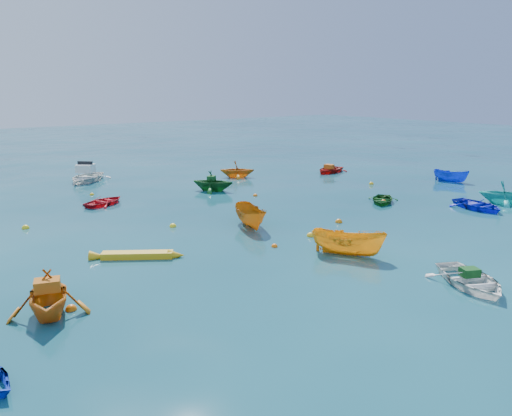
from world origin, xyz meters
TOP-DOWN VIEW (x-y plane):
  - ground at (0.00, 0.00)m, footprint 160.00×160.00m
  - dinghy_white_near at (-0.07, -7.86)m, footprint 3.56×3.99m
  - dinghy_blue_se at (11.26, -1.71)m, footprint 2.95×3.63m
  - dinghy_orange_w at (-12.76, -1.12)m, footprint 3.28×3.54m
  - sampan_yellow_mid at (-1.01, -2.82)m, footprint 2.68×3.34m
  - dinghy_green_e at (8.13, 2.77)m, footprint 3.26×3.06m
  - dinghy_cyan_se at (13.87, -1.91)m, footprint 3.53×3.69m
  - dinghy_red_nw at (-5.79, 12.66)m, footprint 3.26×2.87m
  - sampan_orange_n at (-1.64, 3.27)m, footprint 2.19×3.42m
  - dinghy_green_n at (1.70, 12.18)m, footprint 3.67×3.74m
  - dinghy_red_ne at (13.68, 12.81)m, footprint 3.58×2.93m
  - sampan_blue_far at (18.04, 4.30)m, footprint 1.60×2.82m
  - dinghy_orange_far at (6.13, 15.58)m, footprint 3.53×3.46m
  - kayak_yellow at (-8.34, 2.19)m, footprint 3.31×2.47m
  - motorboat_white at (-4.06, 21.07)m, footprint 4.90×4.98m
  - tarp_green_a at (-0.03, -7.77)m, footprint 0.76×0.69m
  - tarp_orange_a at (-12.74, -1.07)m, footprint 0.90×0.78m
  - tarp_green_b at (1.64, 12.26)m, footprint 0.76×0.73m
  - tarp_orange_b at (13.58, 12.79)m, footprint 0.73×0.86m
  - buoy_or_a at (-12.14, -1.22)m, footprint 0.36×0.36m
  - buoy_ye_a at (-0.39, 0.14)m, footprint 0.37×0.37m
  - buoy_or_b at (2.53, 1.08)m, footprint 0.38×0.38m
  - buoy_ye_b at (-10.98, 9.83)m, footprint 0.38×0.38m
  - buoy_or_c at (-2.81, -0.09)m, footprint 0.29×0.29m
  - buoy_ye_c at (-4.87, 5.62)m, footprint 0.36×0.36m
  - buoy_or_d at (8.26, 2.75)m, footprint 0.37×0.37m
  - buoy_ye_d at (-5.48, 15.85)m, footprint 0.29×0.29m
  - buoy_or_e at (2.99, 9.03)m, footprint 0.31×0.31m
  - buoy_ye_e at (12.34, 7.17)m, footprint 0.35×0.35m

SIDE VIEW (x-z plane):
  - ground at x=0.00m, z-range 0.00..0.00m
  - dinghy_white_near at x=-0.07m, z-range -0.34..0.34m
  - dinghy_blue_se at x=11.26m, z-range -0.33..0.33m
  - dinghy_orange_w at x=-12.76m, z-range -0.77..0.77m
  - sampan_yellow_mid at x=-1.01m, z-range -0.62..0.62m
  - dinghy_green_e at x=8.13m, z-range -0.27..0.27m
  - dinghy_cyan_se at x=13.87m, z-range -0.75..0.75m
  - dinghy_red_nw at x=-5.79m, z-range -0.28..0.28m
  - sampan_orange_n at x=-1.64m, z-range -0.62..0.62m
  - dinghy_green_n at x=1.70m, z-range -0.75..0.75m
  - dinghy_red_ne at x=13.68m, z-range -0.32..0.32m
  - sampan_blue_far at x=18.04m, z-range -0.51..0.51m
  - dinghy_orange_far at x=6.13m, z-range -0.70..0.70m
  - kayak_yellow at x=-8.34m, z-range -0.18..0.18m
  - motorboat_white at x=-4.06m, z-range -0.72..0.72m
  - buoy_or_a at x=-12.14m, z-range -0.18..0.18m
  - buoy_ye_a at x=-0.39m, z-range -0.19..0.19m
  - buoy_or_b at x=2.53m, z-range -0.19..0.19m
  - buoy_ye_b at x=-10.98m, z-range -0.19..0.19m
  - buoy_or_c at x=-2.81m, z-range -0.14..0.14m
  - buoy_ye_c at x=-4.87m, z-range -0.18..0.18m
  - buoy_or_d at x=8.26m, z-range -0.18..0.18m
  - buoy_ye_d at x=-5.48m, z-range -0.15..0.15m
  - buoy_or_e at x=2.99m, z-range -0.15..0.15m
  - buoy_ye_e at x=12.34m, z-range -0.17..0.17m
  - tarp_green_a at x=-0.03m, z-range 0.34..0.64m
  - tarp_orange_b at x=13.58m, z-range 0.32..0.69m
  - tarp_green_b at x=1.64m, z-range 0.75..1.04m
  - tarp_orange_a at x=-12.74m, z-range 0.77..1.13m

